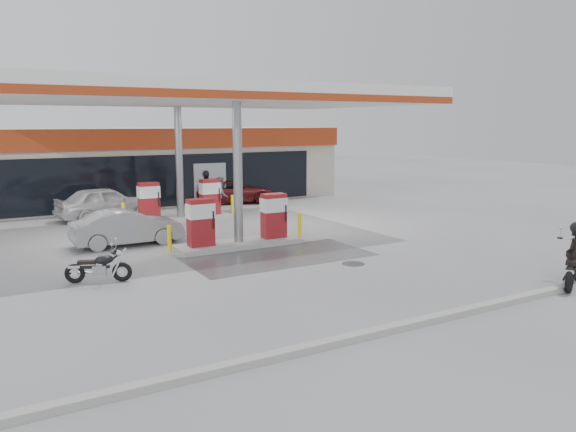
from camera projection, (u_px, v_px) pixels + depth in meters
The scene contains 16 objects.
ground at pixel (265, 258), 17.98m from camera, with size 90.00×90.00×0.00m, color gray.
wet_patch at pixel (279, 256), 18.23m from camera, with size 6.00×3.00×0.00m, color #4C4C4F.
drain_cover at pixel (353, 264), 17.26m from camera, with size 0.70×0.70×0.01m, color #38383A.
kerb at pixel (418, 322), 11.99m from camera, with size 28.00×0.25×0.15m, color gray.
store_building at pixel (132, 164), 31.25m from camera, with size 22.00×8.22×4.00m.
canopy at pixel (203, 97), 21.38m from camera, with size 16.00×10.02×5.51m.
pump_island_near at pixel (239, 227), 19.57m from camera, with size 5.14×1.30×1.78m.
pump_island_far at pixel (180, 205), 24.69m from camera, with size 5.14×1.30×1.78m.
main_motorcycle at pixel (573, 266), 14.94m from camera, with size 2.08×1.25×1.16m.
biker_main at pixel (574, 257), 14.72m from camera, with size 0.60×0.39×1.64m, color black.
parked_motorcycle at pixel (99, 268), 15.21m from camera, with size 1.70×0.95×0.92m.
sedan_white at pixel (106, 203), 25.20m from camera, with size 1.74×4.32×1.47m, color silver.
attendant at pixel (221, 195), 26.67m from camera, with size 0.86×0.67×1.76m, color slate.
hatchback_silver at pixel (128, 227), 19.83m from camera, with size 1.34×3.84×1.26m, color gray.
parked_car_right at pixel (235, 191), 30.34m from camera, with size 2.03×4.40×1.22m, color #5D1418.
biker_walking at pixel (207, 189), 29.27m from camera, with size 1.02×0.42×1.73m, color black.
Camera 1 is at (-8.16, -15.51, 4.30)m, focal length 35.00 mm.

